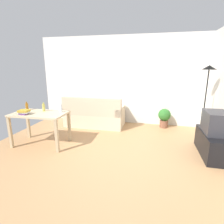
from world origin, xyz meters
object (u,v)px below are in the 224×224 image
tv_stand (212,144)px  book_stack (24,112)px  tv (216,123)px  torchiere_lamp (207,82)px  potted_plant (164,117)px  couch (95,116)px  bottle_amber (27,107)px  desk (40,118)px  bottle_squat (44,107)px  bottle_clear (61,107)px

tv_stand → book_stack: 4.04m
tv → book_stack: (-3.97, -0.50, 0.12)m
tv_stand → book_stack: size_ratio=4.70×
torchiere_lamp → book_stack: (-3.97, -1.40, -0.60)m
tv → potted_plant: 1.84m
couch → bottle_amber: bottle_amber is taller
tv_stand → desk: 3.76m
couch → bottle_squat: bearing=61.2°
couch → bottle_amber: size_ratio=8.67×
bottle_squat → book_stack: size_ratio=0.89×
couch → tv: size_ratio=2.92×
tv_stand → desk: size_ratio=0.90×
bottle_clear → tv: bearing=2.1°
bottle_amber → bottle_clear: 0.89m
torchiere_lamp → desk: bearing=-162.1°
bottle_squat → bottle_amber: bearing=177.8°
couch → book_stack: (-1.03, -1.77, 0.51)m
tv_stand → bottle_clear: 3.35m
desk → bottle_amber: bottle_amber is taller
tv_stand → desk: bearing=94.7°
tv_stand → tv: bearing=-90.0°
desk → book_stack: bearing=-142.8°
bottle_clear → torchiere_lamp: bearing=17.2°
tv → torchiere_lamp: bearing=0.2°
tv → bottle_clear: (-3.29, -0.12, 0.17)m
couch → bottle_amber: (-1.24, -1.39, 0.54)m
potted_plant → bottle_amber: (-3.31, -1.70, 0.52)m
potted_plant → bottle_clear: bottle_clear is taller
tv_stand → tv: size_ratio=1.83×
torchiere_lamp → potted_plant: 1.55m
potted_plant → book_stack: 3.76m
tv_stand → bottle_amber: bottle_amber is taller
couch → bottle_clear: (-0.34, -1.39, 0.56)m
couch → potted_plant: 2.10m
torchiere_lamp → potted_plant: bearing=142.1°
desk → potted_plant: (2.86, 1.88, -0.32)m
couch → tv: (2.95, -1.27, 0.39)m
tv_stand → desk: (-3.73, -0.30, 0.41)m
tv_stand → bottle_amber: bearing=91.6°
tv → bottle_squat: 3.73m
couch → tv: same height
desk → bottle_squat: bottle_squat is taller
bottle_amber → bottle_clear: bottle_clear is taller
bottle_clear → book_stack: 0.78m
tv_stand → torchiere_lamp: bearing=0.0°
torchiere_lamp → bottle_clear: size_ratio=7.36×
bottle_clear → couch: bearing=76.1°
torchiere_lamp → desk: torchiere_lamp is taller
desk → tv: bearing=3.2°
couch → potted_plant: couch is taller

